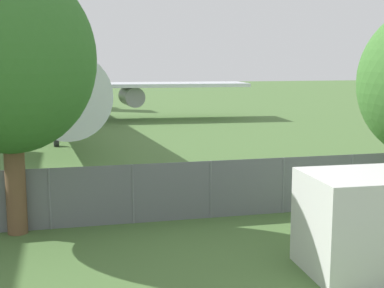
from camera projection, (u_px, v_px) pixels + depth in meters
perimeter_fence at (133, 194)px, 16.86m from camera, size 56.07×0.07×1.91m
airplane at (45, 80)px, 42.50m from camera, size 34.98×42.86×11.17m
tree_left_of_cabin at (9, 60)px, 15.24m from camera, size 4.96×4.96×7.90m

